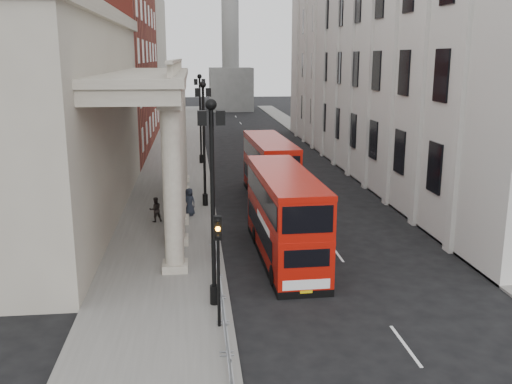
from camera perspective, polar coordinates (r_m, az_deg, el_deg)
ground at (r=20.36m, az=-1.94°, el=-15.97°), size 260.00×260.00×0.00m
sidewalk_west at (r=48.75m, az=-8.18°, el=1.50°), size 6.00×140.00×0.12m
sidewalk_east at (r=50.91m, az=10.72°, el=1.90°), size 3.00×140.00×0.12m
kerb at (r=48.73m, az=-4.72°, el=1.60°), size 0.20×140.00×0.14m
portico_building at (r=37.08m, az=-20.78°, el=6.36°), size 9.00×28.00×12.00m
brick_building at (r=66.35m, az=-14.72°, el=13.83°), size 9.00×32.00×22.00m
west_building_far at (r=98.13m, az=-12.00°, el=13.10°), size 9.00×30.00×20.00m
east_building at (r=52.68m, az=13.38°, el=15.77°), size 8.00×55.00×25.00m
monument_column at (r=110.11m, az=-2.60°, el=16.48°), size 8.00×8.00×54.20m
lamp_post_south at (r=22.29m, az=-4.37°, el=0.21°), size 1.05×0.44×8.32m
lamp_post_mid at (r=38.04m, az=-5.24°, el=5.67°), size 1.05×0.44×8.32m
lamp_post_north at (r=53.94m, az=-5.60°, el=7.92°), size 1.05×0.44×8.32m
traffic_light at (r=20.86m, az=-3.81°, el=-5.88°), size 0.28×0.33×4.30m
crowd_barriers at (r=22.01m, az=-3.34°, el=-11.66°), size 0.50×18.75×1.10m
bus_near at (r=28.56m, az=2.87°, el=-2.20°), size 2.75×10.33×4.43m
bus_far at (r=40.37m, az=1.36°, el=2.38°), size 2.83×10.21×4.37m
pedestrian_a at (r=32.64m, az=-7.85°, el=-2.69°), size 0.70×0.51×1.79m
pedestrian_b at (r=35.33m, az=-10.03°, el=-1.74°), size 0.90×0.79×1.54m
pedestrian_c at (r=36.44m, az=-6.68°, el=-0.98°), size 1.03×0.92×1.77m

